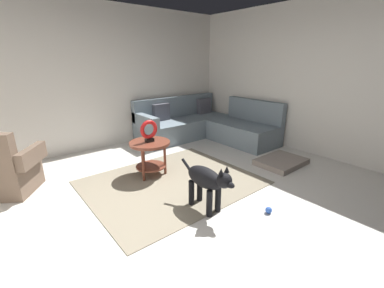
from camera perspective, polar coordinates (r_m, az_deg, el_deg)
name	(u,v)px	position (r m, az deg, el deg)	size (l,w,h in m)	color
ground_plane	(195,210)	(3.21, 0.58, -14.54)	(6.00, 6.00, 0.10)	silver
wall_back	(95,78)	(5.31, -20.78, 13.53)	(6.00, 0.12, 2.70)	silver
wall_right	(325,80)	(5.12, 27.50, 12.53)	(0.12, 6.00, 2.70)	silver
area_rug	(172,182)	(3.75, -4.57, -8.48)	(2.30, 1.90, 0.01)	gray
sectional_couch	(205,126)	(5.70, 2.91, 4.10)	(2.20, 2.25, 0.88)	slate
armchair	(4,171)	(4.10, -36.37, -4.93)	(1.00, 0.95, 0.88)	brown
side_table	(150,150)	(3.85, -9.36, -1.24)	(0.60, 0.60, 0.54)	brown
torus_sculpture	(149,131)	(3.76, -9.59, 2.99)	(0.28, 0.08, 0.33)	black
dog_bed_mat	(281,162)	(4.59, 19.28, -3.75)	(0.80, 0.60, 0.09)	gray
dog	(207,181)	(2.95, 3.41, -8.17)	(0.24, 0.85, 0.63)	black
dog_toy_ball	(269,210)	(3.17, 16.74, -13.97)	(0.08, 0.08, 0.08)	blue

